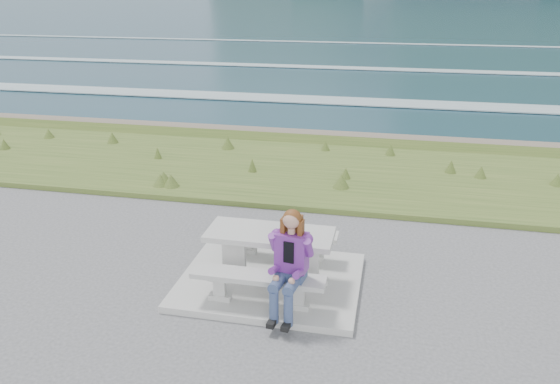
{
  "coord_description": "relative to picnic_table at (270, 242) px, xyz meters",
  "views": [
    {
      "loc": [
        1.6,
        -6.81,
        4.15
      ],
      "look_at": [
        -0.11,
        1.2,
        0.99
      ],
      "focal_mm": 35.0,
      "sensor_mm": 36.0,
      "label": 1
    }
  ],
  "objects": [
    {
      "name": "seated_woman",
      "position": [
        0.43,
        -0.83,
        -0.06
      ],
      "size": [
        0.48,
        0.74,
        1.41
      ],
      "rotation": [
        0.0,
        0.0,
        -0.14
      ],
      "color": "navy",
      "rests_on": "concrete_slab"
    },
    {
      "name": "shore_drop",
      "position": [
        -0.0,
        7.9,
        -0.68
      ],
      "size": [
        160.0,
        0.8,
        2.2
      ],
      "primitive_type": "cube",
      "color": "#6B6050",
      "rests_on": "ground"
    },
    {
      "name": "concrete_slab",
      "position": [
        -0.0,
        0.0,
        -0.63
      ],
      "size": [
        2.6,
        2.1,
        0.1
      ],
      "primitive_type": "cube",
      "color": "#A7A6A2",
      "rests_on": "ground"
    },
    {
      "name": "bench_seaward",
      "position": [
        0.0,
        0.7,
        -0.23
      ],
      "size": [
        1.8,
        0.35,
        0.45
      ],
      "color": "#A7A6A2",
      "rests_on": "concrete_slab"
    },
    {
      "name": "grass_verge",
      "position": [
        -0.0,
        5.0,
        -0.68
      ],
      "size": [
        160.0,
        4.5,
        0.22
      ],
      "primitive_type": "cube",
      "color": "#36531F",
      "rests_on": "ground"
    },
    {
      "name": "bench_landward",
      "position": [
        0.0,
        -0.7,
        -0.23
      ],
      "size": [
        1.8,
        0.35,
        0.45
      ],
      "color": "#A7A6A2",
      "rests_on": "concrete_slab"
    },
    {
      "name": "ocean",
      "position": [
        -0.0,
        25.09,
        -2.42
      ],
      "size": [
        1600.0,
        1600.0,
        0.09
      ],
      "color": "#1C3F50",
      "rests_on": "ground"
    },
    {
      "name": "picnic_table",
      "position": [
        0.0,
        0.0,
        0.0
      ],
      "size": [
        1.8,
        0.75,
        0.75
      ],
      "color": "#A7A6A2",
      "rests_on": "concrete_slab"
    }
  ]
}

